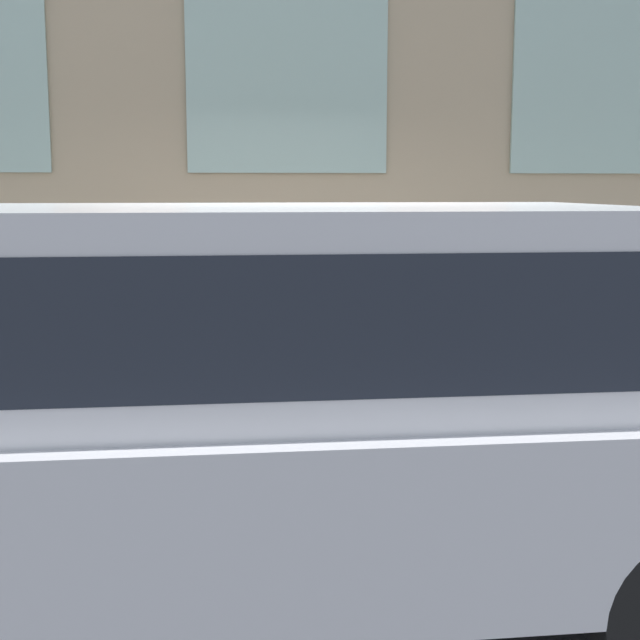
# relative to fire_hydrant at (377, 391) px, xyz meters

# --- Properties ---
(ground_plane) EXTENTS (80.00, 80.00, 0.00)m
(ground_plane) POSITION_rel_fire_hydrant_xyz_m (-0.54, 0.40, -0.56)
(ground_plane) COLOR #47474C
(sidewalk) EXTENTS (2.40, 60.00, 0.14)m
(sidewalk) POSITION_rel_fire_hydrant_xyz_m (0.66, 0.40, -0.48)
(sidewalk) COLOR gray
(sidewalk) RESTS_ON ground_plane
(fire_hydrant) EXTENTS (0.29, 0.41, 0.81)m
(fire_hydrant) POSITION_rel_fire_hydrant_xyz_m (0.00, 0.00, 0.00)
(fire_hydrant) COLOR red
(fire_hydrant) RESTS_ON sidewalk
(person) EXTENTS (0.33, 0.21, 1.34)m
(person) POSITION_rel_fire_hydrant_xyz_m (0.44, 0.69, 0.40)
(person) COLOR #232328
(person) RESTS_ON sidewalk
(parked_truck_silver_near) EXTENTS (1.94, 4.88, 1.77)m
(parked_truck_silver_near) POSITION_rel_fire_hydrant_xyz_m (-1.79, 0.84, 0.45)
(parked_truck_silver_near) COLOR black
(parked_truck_silver_near) RESTS_ON ground_plane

